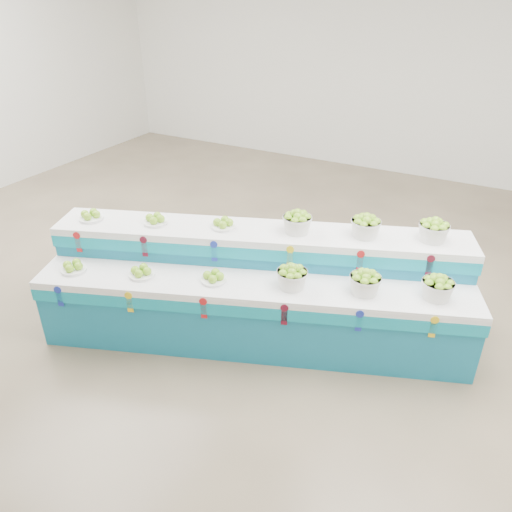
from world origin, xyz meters
name	(u,v)px	position (x,y,z in m)	size (l,w,h in m)	color
ground	(218,293)	(0.00, 0.00, 0.00)	(10.00, 10.00, 0.00)	brown
back_wall	(368,54)	(0.00, 5.00, 2.00)	(10.00, 10.00, 0.00)	silver
display_stand	(256,288)	(0.71, -0.41, 0.51)	(4.04, 1.04, 1.02)	#157195
plate_lower_left	(73,266)	(-0.79, -1.23, 0.77)	(0.24, 0.24, 0.10)	white
plate_lower_mid	(141,271)	(-0.17, -1.00, 0.77)	(0.24, 0.24, 0.10)	white
plate_lower_right	(214,276)	(0.47, -0.76, 0.77)	(0.24, 0.24, 0.10)	white
basket_lower_left	(292,277)	(1.14, -0.52, 0.83)	(0.28, 0.28, 0.21)	silver
basket_lower_mid	(365,282)	(1.73, -0.30, 0.83)	(0.28, 0.28, 0.21)	silver
basket_lower_right	(438,287)	(2.30, -0.09, 0.83)	(0.28, 0.28, 0.21)	silver
plate_upper_left	(90,215)	(-0.97, -0.76, 1.07)	(0.24, 0.24, 0.10)	white
plate_upper_mid	(155,219)	(-0.34, -0.53, 1.07)	(0.24, 0.24, 0.10)	white
plate_upper_right	(223,223)	(0.30, -0.30, 1.07)	(0.24, 0.24, 0.10)	white
basket_upper_left	(297,222)	(0.96, -0.05, 1.13)	(0.28, 0.28, 0.21)	silver
basket_upper_mid	(366,226)	(1.56, 0.17, 1.13)	(0.28, 0.28, 0.21)	silver
basket_upper_right	(434,230)	(2.13, 0.38, 1.13)	(0.28, 0.28, 0.21)	silver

